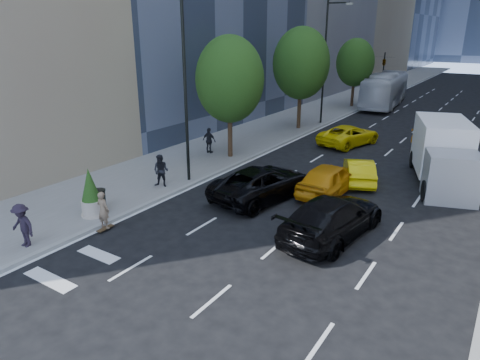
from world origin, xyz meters
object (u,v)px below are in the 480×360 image
Objects in this scene: city_bus at (385,90)px; black_sedan_lincoln at (262,183)px; box_truck at (443,153)px; skateboarder at (104,213)px; planter_shrub at (91,193)px; trash_can at (99,200)px; black_sedan_mercedes at (332,217)px.

black_sedan_lincoln is at bearing -90.77° from city_bus.
city_bus is 25.35m from box_truck.
skateboarder is 0.13× the size of city_bus.
skateboarder is at bearing -20.68° from planter_shrub.
trash_can is at bearing -99.86° from city_bus.
planter_shrub is (-2.39, -36.77, -0.56)m from city_bus.
box_truck is at bearing -131.12° from skateboarder.
city_bus is at bearing -71.48° from black_sedan_mercedes.
skateboarder is 1.80× the size of trash_can.
planter_shrub reaches higher than black_sedan_lincoln.
skateboarder is 0.28× the size of black_sedan_lincoln.
city_bus reaches higher than black_sedan_lincoln.
box_truck reaches higher than skateboarder.
city_bus reaches higher than black_sedan_mercedes.
black_sedan_mercedes is at bearing 19.58° from trash_can.
black_sedan_mercedes is 33.45m from city_bus.
box_truck is 3.35× the size of planter_shrub.
trash_can is 0.91m from planter_shrub.
box_truck is at bearing -98.78° from black_sedan_mercedes.
trash_can is (-9.68, -3.45, -0.23)m from black_sedan_mercedes.
black_sedan_mercedes is at bearing -123.13° from box_truck.
city_bus is (1.01, 37.29, 0.94)m from skateboarder.
black_sedan_lincoln is 7.64m from trash_can.
city_bus is 36.85m from planter_shrub.
skateboarder reaches higher than trash_can.
planter_shrub is at bearing -149.77° from box_truck.
black_sedan_lincoln is (3.60, 6.66, -0.00)m from skateboarder.
city_bus is at bearing 86.29° from planter_shrub.
planter_shrub is at bearing 29.89° from black_sedan_mercedes.
black_sedan_lincoln is 7.91m from planter_shrub.
city_bus is at bearing -74.80° from black_sedan_lincoln.
skateboarder is 2.04m from trash_can.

